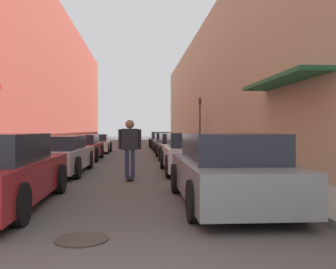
{
  "coord_description": "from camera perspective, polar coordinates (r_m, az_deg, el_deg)",
  "views": [
    {
      "loc": [
        0.44,
        -1.95,
        1.45
      ],
      "look_at": [
        1.57,
        12.0,
        1.26
      ],
      "focal_mm": 40.0,
      "sensor_mm": 36.0,
      "label": 1
    }
  ],
  "objects": [
    {
      "name": "parked_car_right_3",
      "position": [
        24.69,
        -0.16,
        -1.2
      ],
      "size": [
        1.87,
        4.76,
        1.23
      ],
      "color": "gray",
      "rests_on": "ground"
    },
    {
      "name": "ground",
      "position": [
        22.3,
        -5.77,
        -2.97
      ],
      "size": [
        111.65,
        111.65,
        0.0
      ],
      "primitive_type": "plane",
      "color": "#4C4947"
    },
    {
      "name": "building_row_right",
      "position": [
        28.29,
        9.07,
        7.02
      ],
      "size": [
        4.9,
        50.75,
        9.08
      ],
      "color": "tan",
      "rests_on": "ground"
    },
    {
      "name": "manhole_cover",
      "position": [
        5.21,
        -13.0,
        -15.29
      ],
      "size": [
        0.7,
        0.7,
        0.02
      ],
      "color": "#332D28",
      "rests_on": "ground"
    },
    {
      "name": "parked_car_right_1",
      "position": [
        12.56,
        3.83,
        -2.87
      ],
      "size": [
        2.03,
        4.18,
        1.34
      ],
      "color": "silver",
      "rests_on": "ground"
    },
    {
      "name": "traffic_light",
      "position": [
        25.15,
        4.89,
        2.6
      ],
      "size": [
        0.16,
        0.22,
        3.45
      ],
      "color": "#2D2D2D",
      "rests_on": "curb_strip_right"
    },
    {
      "name": "parked_car_right_0",
      "position": [
        7.31,
        9.14,
        -5.45
      ],
      "size": [
        1.91,
        4.43,
        1.37
      ],
      "color": "gray",
      "rests_on": "ground"
    },
    {
      "name": "parked_car_left_1",
      "position": [
        12.81,
        -16.48,
        -3.02
      ],
      "size": [
        1.88,
        4.72,
        1.24
      ],
      "color": "#B7B7BC",
      "rests_on": "ground"
    },
    {
      "name": "parked_car_right_2",
      "position": [
        18.47,
        1.31,
        -1.86
      ],
      "size": [
        1.94,
        4.77,
        1.25
      ],
      "color": "black",
      "rests_on": "ground"
    },
    {
      "name": "parked_car_left_3",
      "position": [
        23.73,
        -11.09,
        -1.38
      ],
      "size": [
        1.9,
        4.18,
        1.16
      ],
      "color": "silver",
      "rests_on": "ground"
    },
    {
      "name": "curb_strip_right",
      "position": [
        27.62,
        3.19,
        -2.12
      ],
      "size": [
        1.8,
        50.75,
        0.12
      ],
      "color": "#A3A099",
      "rests_on": "ground"
    },
    {
      "name": "skateboarder",
      "position": [
        10.79,
        -5.84,
        -1.29
      ],
      "size": [
        0.66,
        0.78,
        1.73
      ],
      "color": "black",
      "rests_on": "ground"
    },
    {
      "name": "building_row_left",
      "position": [
        28.6,
        -20.11,
        8.48
      ],
      "size": [
        4.9,
        50.75,
        10.63
      ],
      "color": "brown",
      "rests_on": "ground"
    },
    {
      "name": "parked_car_right_4",
      "position": [
        29.94,
        -1.11,
        -0.84
      ],
      "size": [
        1.85,
        4.22,
        1.27
      ],
      "color": "black",
      "rests_on": "ground"
    },
    {
      "name": "parked_car_left_2",
      "position": [
        18.29,
        -13.27,
        -1.93
      ],
      "size": [
        1.97,
        4.03,
        1.21
      ],
      "color": "maroon",
      "rests_on": "ground"
    },
    {
      "name": "curb_strip_left",
      "position": [
        27.75,
        -14.27,
        -2.13
      ],
      "size": [
        1.8,
        50.75,
        0.12
      ],
      "color": "#A3A099",
      "rests_on": "ground"
    }
  ]
}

